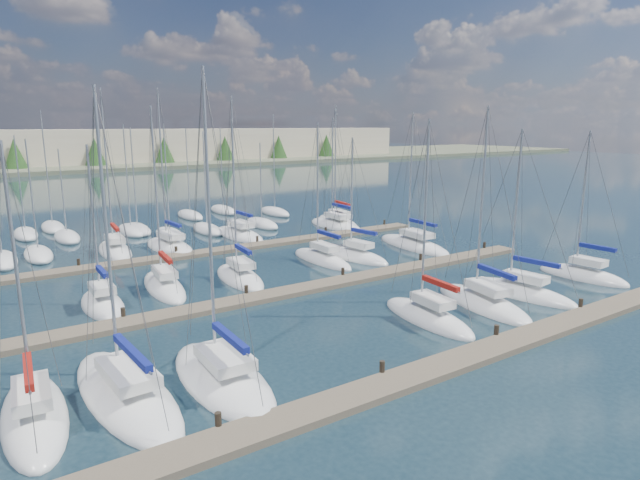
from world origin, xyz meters
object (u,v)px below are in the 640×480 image
sailboat_p (239,235)px  sailboat_i (164,286)px  sailboat_q (336,225)px  sailboat_a (34,416)px  sailboat_l (356,257)px  sailboat_k (322,259)px  sailboat_m (414,245)px  sailboat_g (583,275)px  sailboat_h (103,304)px  sailboat_n (115,250)px  sailboat_o (170,247)px  sailboat_b (126,393)px  sailboat_c (222,378)px  sailboat_e (483,303)px  sailboat_j (240,277)px  sailboat_d (428,317)px  sailboat_r (338,222)px  sailboat_f (519,292)px

sailboat_p → sailboat_i: (-12.23, -13.59, 0.01)m
sailboat_q → sailboat_p: 11.49m
sailboat_a → sailboat_l: (26.24, 13.49, 0.00)m
sailboat_p → sailboat_k: 13.43m
sailboat_m → sailboat_a: (-33.60, -14.11, 0.01)m
sailboat_k → sailboat_g: sailboat_k is taller
sailboat_m → sailboat_q: 12.38m
sailboat_h → sailboat_p: 22.59m
sailboat_n → sailboat_o: (4.63, -1.29, -0.01)m
sailboat_m → sailboat_i: sailboat_i is taller
sailboat_b → sailboat_o: (10.62, 26.30, 0.02)m
sailboat_q → sailboat_c: 37.83m
sailboat_h → sailboat_p: (16.70, 15.20, -0.00)m
sailboat_q → sailboat_e: size_ratio=0.97×
sailboat_o → sailboat_q: bearing=-3.3°
sailboat_j → sailboat_d: (5.63, -13.92, 0.00)m
sailboat_q → sailboat_l: sailboat_q is taller
sailboat_n → sailboat_e: 32.49m
sailboat_d → sailboat_q: sailboat_q is taller
sailboat_n → sailboat_j: size_ratio=1.22×
sailboat_q → sailboat_a: sailboat_q is taller
sailboat_k → sailboat_d: bearing=-99.7°
sailboat_c → sailboat_b: sailboat_c is taller
sailboat_k → sailboat_b: (-19.82, -14.49, -0.02)m
sailboat_k → sailboat_r: size_ratio=0.86×
sailboat_i → sailboat_o: sailboat_o is taller
sailboat_a → sailboat_r: (34.74, 28.07, 0.01)m
sailboat_r → sailboat_p: bearing=-170.0°
sailboat_h → sailboat_b: sailboat_b is taller
sailboat_c → sailboat_k: bearing=45.7°
sailboat_m → sailboat_r: 14.01m
sailboat_h → sailboat_b: (-1.74, -12.65, -0.02)m
sailboat_j → sailboat_m: size_ratio=0.95×
sailboat_o → sailboat_h: bearing=-127.3°
sailboat_i → sailboat_g: 31.05m
sailboat_g → sailboat_l: bearing=122.7°
sailboat_p → sailboat_r: (12.82, 0.34, 0.01)m
sailboat_h → sailboat_b: bearing=-96.8°
sailboat_p → sailboat_r: bearing=-0.1°
sailboat_f → sailboat_q: bearing=74.4°
sailboat_d → sailboat_c: sailboat_c is taller
sailboat_p → sailboat_e: bearing=-84.4°
sailboat_k → sailboat_i: 13.60m
sailboat_m → sailboat_l: size_ratio=1.20×
sailboat_m → sailboat_a: bearing=-152.1°
sailboat_j → sailboat_g: (21.83, -13.99, 0.00)m
sailboat_q → sailboat_r: 2.11m
sailboat_q → sailboat_g: sailboat_q is taller
sailboat_p → sailboat_n: bearing=179.6°
sailboat_n → sailboat_i: (0.23, -13.33, -0.00)m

